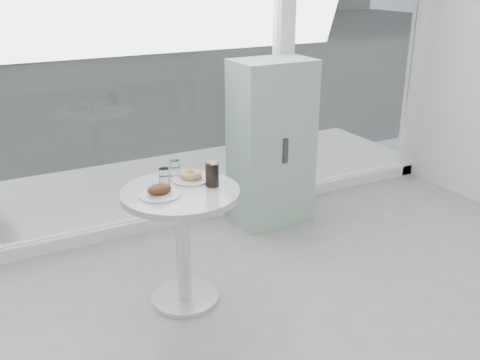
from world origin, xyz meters
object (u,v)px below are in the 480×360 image
main_table (182,223)px  water_tumbler_b (175,169)px  mint_cabinet (271,143)px  water_tumbler_a (164,178)px  car_silver (90,20)px  cola_glass (212,174)px  plate_fritter (160,191)px  plate_donut (191,177)px

main_table → water_tumbler_b: size_ratio=7.28×
mint_cabinet → water_tumbler_a: bearing=-150.8°
main_table → car_silver: bearing=79.1°
cola_glass → car_silver: bearing=79.9°
main_table → cola_glass: (0.20, -0.03, 0.30)m
car_silver → plate_fritter: (-2.73, -13.49, 0.12)m
water_tumbler_a → water_tumbler_b: size_ratio=1.02×
car_silver → water_tumbler_a: bearing=-177.5°
mint_cabinet → car_silver: size_ratio=0.33×
plate_fritter → water_tumbler_a: (0.08, 0.14, 0.02)m
mint_cabinet → water_tumbler_b: mint_cabinet is taller
car_silver → water_tumbler_b: 13.48m
plate_fritter → mint_cabinet: bearing=33.1°
plate_donut → water_tumbler_b: bearing=120.4°
plate_donut → water_tumbler_a: size_ratio=2.28×
main_table → cola_glass: bearing=-7.2°
plate_fritter → cola_glass: (0.34, -0.00, 0.05)m
mint_cabinet → cola_glass: (-0.91, -0.82, 0.17)m
mint_cabinet → plate_donut: 1.20m
mint_cabinet → car_silver: bearing=82.7°
main_table → plate_fritter: bearing=-170.8°
plate_donut → car_silver: bearing=79.5°
mint_cabinet → plate_fritter: size_ratio=5.69×
mint_cabinet → water_tumbler_a: mint_cabinet is taller
cola_glass → water_tumbler_a: bearing=149.9°
main_table → water_tumbler_a: size_ratio=7.15×
car_silver → cola_glass: 13.71m
water_tumbler_a → cola_glass: cola_glass is taller
car_silver → cola_glass: size_ratio=25.65×
main_table → car_silver: car_silver is taller
plate_fritter → plate_donut: plate_fritter is taller
main_table → water_tumbler_b: 0.36m
plate_donut → water_tumbler_b: (-0.06, 0.11, 0.03)m
plate_donut → cola_glass: cola_glass is taller
mint_cabinet → water_tumbler_b: size_ratio=12.88×
car_silver → water_tumbler_a: (-2.65, -13.35, 0.14)m
main_table → water_tumbler_a: bearing=113.9°
car_silver → mint_cabinet: bearing=-173.0°
water_tumbler_b → main_table: bearing=-104.2°
main_table → car_silver: size_ratio=0.19×
water_tumbler_b → cola_glass: bearing=-62.0°
plate_fritter → plate_donut: size_ratio=0.98×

